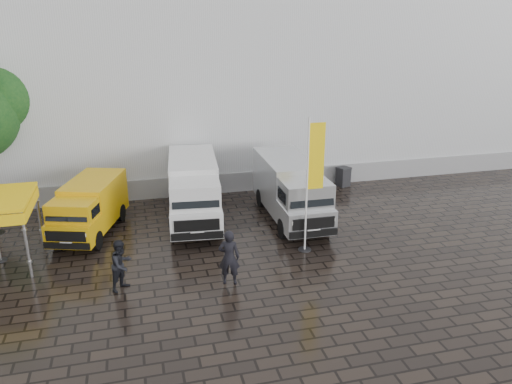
% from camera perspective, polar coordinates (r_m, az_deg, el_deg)
% --- Properties ---
extents(ground, '(120.00, 120.00, 0.00)m').
position_cam_1_polar(ground, '(18.55, 2.99, -7.86)').
color(ground, black).
rests_on(ground, ground).
extents(exhibition_hall, '(44.00, 16.00, 12.00)m').
position_cam_1_polar(exhibition_hall, '(32.56, -1.89, 15.08)').
color(exhibition_hall, silver).
rests_on(exhibition_hall, ground).
extents(hall_plinth, '(44.00, 0.15, 1.00)m').
position_cam_1_polar(hall_plinth, '(25.93, 2.09, 1.50)').
color(hall_plinth, gray).
rests_on(hall_plinth, ground).
extents(van_yellow, '(3.11, 4.93, 2.13)m').
position_cam_1_polar(van_yellow, '(21.47, -18.52, -1.87)').
color(van_yellow, '#DBA30B').
rests_on(van_yellow, ground).
extents(van_white, '(2.62, 6.27, 2.64)m').
position_cam_1_polar(van_white, '(21.77, -7.11, 0.05)').
color(van_white, silver).
rests_on(van_white, ground).
extents(van_silver, '(2.06, 5.98, 2.58)m').
position_cam_1_polar(van_silver, '(21.79, 3.98, 0.10)').
color(van_silver, silver).
rests_on(van_silver, ground).
extents(flagpole, '(0.88, 0.50, 5.16)m').
position_cam_1_polar(flagpole, '(18.40, 6.41, 1.58)').
color(flagpole, black).
rests_on(flagpole, ground).
extents(wheelie_bin, '(0.77, 0.77, 1.02)m').
position_cam_1_polar(wheelie_bin, '(26.68, 9.94, 1.75)').
color(wheelie_bin, black).
rests_on(wheelie_bin, ground).
extents(person_front, '(0.81, 0.65, 1.94)m').
position_cam_1_polar(person_front, '(16.66, -3.10, -7.47)').
color(person_front, black).
rests_on(person_front, ground).
extents(person_tent, '(1.06, 1.07, 1.74)m').
position_cam_1_polar(person_tent, '(16.96, -15.10, -8.03)').
color(person_tent, black).
rests_on(person_tent, ground).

